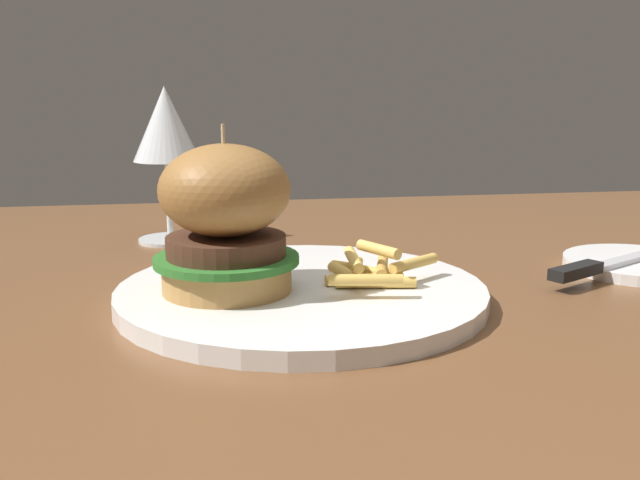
{
  "coord_description": "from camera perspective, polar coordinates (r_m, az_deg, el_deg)",
  "views": [
    {
      "loc": [
        -0.11,
        -0.64,
        0.91
      ],
      "look_at": [
        -0.01,
        -0.06,
        0.78
      ],
      "focal_mm": 40.0,
      "sensor_mm": 36.0,
      "label": 1
    }
  ],
  "objects": [
    {
      "name": "table_knife",
      "position": [
        0.7,
        22.22,
        -1.72
      ],
      "size": [
        0.19,
        0.11,
        0.01
      ],
      "color": "silver",
      "rests_on": "bread_plate"
    },
    {
      "name": "dining_table",
      "position": [
        0.7,
        0.36,
        -9.24
      ],
      "size": [
        1.37,
        0.89,
        0.74
      ],
      "color": "brown",
      "rests_on": "ground"
    },
    {
      "name": "bread_plate",
      "position": [
        0.74,
        24.13,
        -1.78
      ],
      "size": [
        0.14,
        0.14,
        0.01
      ],
      "primitive_type": "cylinder",
      "color": "white",
      "rests_on": "dining_table"
    },
    {
      "name": "main_plate",
      "position": [
        0.58,
        -1.47,
        -4.27
      ],
      "size": [
        0.3,
        0.3,
        0.01
      ],
      "primitive_type": "cylinder",
      "color": "white",
      "rests_on": "dining_table"
    },
    {
      "name": "wine_glass",
      "position": [
        0.8,
        -12.23,
        8.62
      ],
      "size": [
        0.07,
        0.07,
        0.17
      ],
      "color": "silver",
      "rests_on": "dining_table"
    },
    {
      "name": "burger_sandwich",
      "position": [
        0.55,
        -7.57,
        1.72
      ],
      "size": [
        0.11,
        0.11,
        0.13
      ],
      "color": "#B78447",
      "rests_on": "main_plate"
    },
    {
      "name": "fries_pile",
      "position": [
        0.58,
        4.06,
        -2.38
      ],
      "size": [
        0.1,
        0.1,
        0.03
      ],
      "color": "#E0B251",
      "rests_on": "main_plate"
    }
  ]
}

